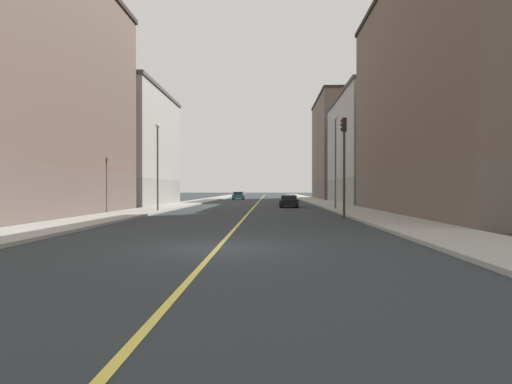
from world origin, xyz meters
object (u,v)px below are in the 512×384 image
(street_lamp_left_near, at_px, (335,153))
(car_maroon, at_px, (288,200))
(building_left_near, at_px, (471,92))
(car_teal, at_px, (238,196))
(traffic_light_left_near, at_px, (344,154))
(street_lamp_right_near, at_px, (158,158))
(car_black, at_px, (289,201))
(building_right_midblock, at_px, (116,148))
(building_left_mid, at_px, (382,149))
(building_right_corner, at_px, (5,89))
(building_left_far, at_px, (348,149))

(street_lamp_left_near, height_order, car_maroon, street_lamp_left_near)
(building_left_near, xyz_separation_m, car_teal, (-20.49, 44.34, -8.41))
(traffic_light_left_near, xyz_separation_m, street_lamp_right_near, (-14.02, 6.64, 0.27))
(street_lamp_left_near, relative_size, car_maroon, 2.02)
(car_black, bearing_deg, car_maroon, 87.92)
(street_lamp_right_near, xyz_separation_m, car_maroon, (11.40, 16.85, -3.85))
(building_left_near, height_order, building_right_midblock, building_left_near)
(car_teal, xyz_separation_m, car_maroon, (7.91, -24.70, -0.05))
(car_teal, distance_m, car_black, 32.59)
(building_right_midblock, distance_m, traffic_light_left_near, 31.52)
(street_lamp_left_near, xyz_separation_m, car_teal, (-11.54, 38.07, -4.42))
(building_right_midblock, height_order, car_black, building_right_midblock)
(building_right_midblock, bearing_deg, building_left_mid, 11.84)
(building_right_midblock, bearing_deg, street_lamp_right_near, -58.83)
(building_right_midblock, xyz_separation_m, car_black, (20.10, -4.92, -6.13))
(building_right_midblock, bearing_deg, building_right_corner, -90.00)
(building_left_mid, height_order, building_right_corner, building_right_corner)
(street_lamp_right_near, bearing_deg, building_left_near, -6.63)
(car_black, bearing_deg, building_right_corner, -141.83)
(building_left_near, height_order, street_lamp_right_near, building_left_near)
(building_left_near, height_order, car_black, building_left_near)
(building_left_mid, bearing_deg, building_left_far, 90.00)
(building_left_near, distance_m, street_lamp_left_near, 11.63)
(building_right_midblock, relative_size, street_lamp_left_near, 2.10)
(traffic_light_left_near, distance_m, car_black, 17.14)
(street_lamp_left_near, distance_m, car_maroon, 14.56)
(street_lamp_right_near, distance_m, car_maroon, 20.71)
(building_right_midblock, height_order, street_lamp_left_near, building_right_midblock)
(car_black, distance_m, car_maroon, 6.99)
(car_teal, bearing_deg, building_left_near, -65.20)
(building_right_corner, xyz_separation_m, car_maroon, (20.35, 22.78, -8.16))
(building_right_corner, relative_size, car_teal, 5.13)
(street_lamp_right_near, bearing_deg, building_right_corner, -146.47)
(building_left_far, xyz_separation_m, traffic_light_left_near, (-9.96, -52.83, -5.37))
(building_right_corner, bearing_deg, building_right_midblock, 90.00)
(building_left_near, xyz_separation_m, building_right_midblock, (-32.94, 17.58, -2.33))
(building_left_near, xyz_separation_m, building_right_corner, (-32.94, -3.14, -0.30))
(building_left_near, xyz_separation_m, traffic_light_left_near, (-9.96, -3.85, -4.87))
(building_left_near, xyz_separation_m, building_left_mid, (0.00, 24.49, -1.96))
(building_left_near, distance_m, street_lamp_right_near, 24.59)
(building_left_mid, xyz_separation_m, building_right_corner, (-32.94, -27.63, 1.66))
(car_teal, bearing_deg, building_right_corner, -104.69)
(building_left_near, height_order, car_maroon, building_left_near)
(building_right_midblock, relative_size, car_black, 4.05)
(street_lamp_right_near, bearing_deg, building_left_mid, 42.13)
(building_right_midblock, height_order, car_maroon, building_right_midblock)
(building_left_far, bearing_deg, car_teal, -167.26)
(traffic_light_left_near, bearing_deg, street_lamp_left_near, 84.27)
(building_left_mid, relative_size, car_maroon, 5.11)
(street_lamp_right_near, relative_size, car_maroon, 1.74)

